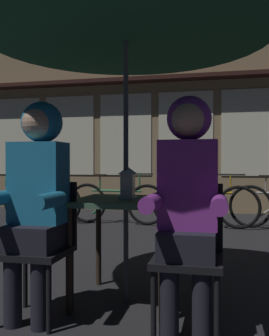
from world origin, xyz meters
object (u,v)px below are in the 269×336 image
(bicycle_second, at_px, (116,203))
(potted_plant, at_px, (21,186))
(chair_left, at_px, (41,240))
(person_left_hooded, at_px, (37,187))
(bicycle_third, at_px, (204,205))
(chair_right, at_px, (189,248))
(cafe_table, at_px, (126,213))
(lantern, at_px, (128,182))
(patio_umbrella, at_px, (126,15))
(person_right_hooded, at_px, (188,189))
(bicycle_nearest, at_px, (40,201))

(bicycle_second, distance_m, potted_plant, 2.25)
(potted_plant, bearing_deg, chair_left, -59.01)
(person_left_hooded, xyz_separation_m, bicycle_second, (-0.53, 3.76, -0.50))
(bicycle_third, height_order, potted_plant, potted_plant)
(chair_right, relative_size, person_left_hooded, 0.62)
(bicycle_second, bearing_deg, cafe_table, -73.20)
(chair_right, relative_size, bicycle_third, 0.52)
(lantern, height_order, bicycle_second, lantern)
(chair_left, bearing_deg, patio_umbrella, 37.55)
(patio_umbrella, xyz_separation_m, chair_right, (0.48, -0.37, -1.57))
(person_left_hooded, bearing_deg, lantern, 41.99)
(chair_right, relative_size, potted_plant, 0.95)
(chair_left, xyz_separation_m, person_right_hooded, (0.96, -0.06, 0.36))
(bicycle_nearest, bearing_deg, chair_right, -52.51)
(lantern, relative_size, bicycle_nearest, 0.14)
(chair_right, xyz_separation_m, potted_plant, (-3.61, 4.42, 0.05))
(person_right_hooded, distance_m, potted_plant, 5.76)
(cafe_table, xyz_separation_m, person_right_hooded, (0.48, -0.43, 0.21))
(patio_umbrella, distance_m, chair_left, 1.68)
(person_left_hooded, xyz_separation_m, bicycle_third, (0.90, 3.75, -0.50))
(lantern, height_order, chair_left, lantern)
(chair_left, distance_m, person_left_hooded, 0.36)
(cafe_table, relative_size, person_right_hooded, 0.53)
(bicycle_nearest, relative_size, bicycle_third, 0.98)
(lantern, xyz_separation_m, bicycle_second, (-1.02, 3.32, -0.51))
(cafe_table, relative_size, bicycle_second, 0.44)
(lantern, distance_m, bicycle_second, 3.51)
(cafe_table, distance_m, person_left_hooded, 0.67)
(chair_right, height_order, bicycle_nearest, chair_right)
(cafe_table, bearing_deg, lantern, 56.83)
(person_left_hooded, height_order, potted_plant, person_left_hooded)
(person_right_hooded, relative_size, potted_plant, 1.52)
(chair_left, distance_m, bicycle_second, 3.74)
(chair_left, relative_size, bicycle_nearest, 0.53)
(cafe_table, height_order, bicycle_third, bicycle_third)
(bicycle_second, bearing_deg, patio_umbrella, -73.20)
(person_right_hooded, bearing_deg, bicycle_nearest, 127.08)
(bicycle_nearest, relative_size, potted_plant, 1.79)
(patio_umbrella, height_order, chair_right, patio_umbrella)
(person_left_hooded, bearing_deg, potted_plant, 120.67)
(bicycle_nearest, bearing_deg, person_right_hooded, -52.92)
(bicycle_second, xyz_separation_m, bicycle_third, (1.42, -0.01, 0.00))
(potted_plant, bearing_deg, cafe_table, -52.26)
(bicycle_second, relative_size, potted_plant, 1.83)
(patio_umbrella, distance_m, potted_plant, 5.34)
(bicycle_third, bearing_deg, cafe_table, -97.12)
(patio_umbrella, bearing_deg, bicycle_nearest, 125.32)
(cafe_table, relative_size, person_left_hooded, 0.53)
(cafe_table, distance_m, patio_umbrella, 1.42)
(person_right_hooded, bearing_deg, potted_plant, 128.93)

